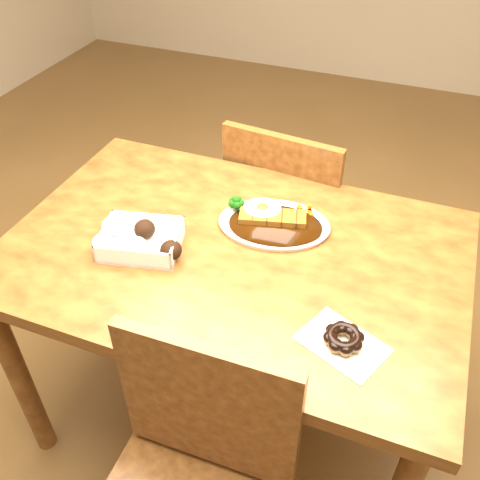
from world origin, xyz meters
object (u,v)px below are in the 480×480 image
(katsu_curry_plate, at_px, (272,221))
(pon_de_ring, at_px, (343,339))
(donut_box, at_px, (138,239))
(table, at_px, (233,276))
(chair_far, at_px, (290,216))

(katsu_curry_plate, distance_m, pon_de_ring, 0.44)
(katsu_curry_plate, height_order, donut_box, katsu_curry_plate)
(donut_box, height_order, pon_de_ring, donut_box)
(donut_box, distance_m, pon_de_ring, 0.58)
(katsu_curry_plate, height_order, pon_de_ring, katsu_curry_plate)
(table, distance_m, pon_de_ring, 0.42)
(table, relative_size, chair_far, 1.38)
(chair_far, distance_m, pon_de_ring, 0.86)
(table, height_order, chair_far, chair_far)
(chair_far, relative_size, katsu_curry_plate, 2.60)
(chair_far, distance_m, donut_box, 0.73)
(katsu_curry_plate, relative_size, donut_box, 1.36)
(table, relative_size, donut_box, 4.86)
(table, xyz_separation_m, katsu_curry_plate, (0.07, 0.13, 0.11))
(donut_box, bearing_deg, chair_far, 68.64)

